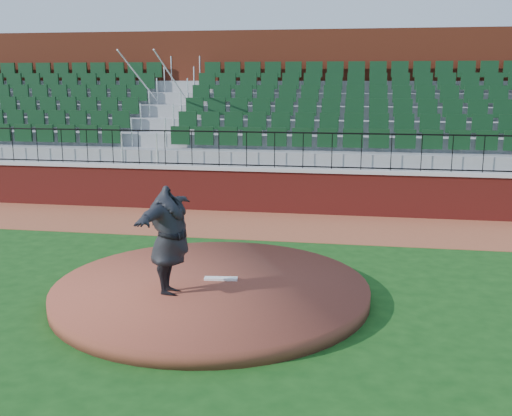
{
  "coord_description": "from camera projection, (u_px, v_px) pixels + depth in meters",
  "views": [
    {
      "loc": [
        1.95,
        -9.89,
        3.79
      ],
      "look_at": [
        0.0,
        1.5,
        1.3
      ],
      "focal_mm": 42.28,
      "sensor_mm": 36.0,
      "label": 1
    }
  ],
  "objects": [
    {
      "name": "wall_cap",
      "position": [
        289.0,
        170.0,
        17.13
      ],
      "size": [
        34.0,
        0.45,
        0.1
      ],
      "primitive_type": "cube",
      "color": "#B7B7B7",
      "rests_on": "field_wall"
    },
    {
      "name": "ground",
      "position": [
        242.0,
        297.0,
        10.65
      ],
      "size": [
        90.0,
        90.0,
        0.0
      ],
      "primitive_type": "plane",
      "color": "#123F12",
      "rests_on": "ground"
    },
    {
      "name": "pitching_rubber",
      "position": [
        221.0,
        279.0,
        10.82
      ],
      "size": [
        0.61,
        0.22,
        0.04
      ],
      "primitive_type": "cube",
      "rotation": [
        0.0,
        0.0,
        0.11
      ],
      "color": "white",
      "rests_on": "pitchers_mound"
    },
    {
      "name": "warning_track",
      "position": [
        281.0,
        225.0,
        15.85
      ],
      "size": [
        34.0,
        3.2,
        0.01
      ],
      "primitive_type": "cube",
      "color": "brown",
      "rests_on": "ground"
    },
    {
      "name": "pitcher",
      "position": [
        170.0,
        240.0,
        9.95
      ],
      "size": [
        0.67,
        2.28,
        1.84
      ],
      "primitive_type": "imported",
      "rotation": [
        0.0,
        0.0,
        1.55
      ],
      "color": "black",
      "rests_on": "pitchers_mound"
    },
    {
      "name": "wall_railing",
      "position": [
        289.0,
        150.0,
        17.02
      ],
      "size": [
        34.0,
        0.05,
        1.0
      ],
      "primitive_type": null,
      "color": "black",
      "rests_on": "wall_cap"
    },
    {
      "name": "concourse_wall",
      "position": [
        306.0,
        107.0,
        22.14
      ],
      "size": [
        34.0,
        0.5,
        5.5
      ],
      "primitive_type": "cube",
      "color": "maroon",
      "rests_on": "ground"
    },
    {
      "name": "pitchers_mound",
      "position": [
        212.0,
        290.0,
        10.65
      ],
      "size": [
        5.53,
        5.53,
        0.25
      ],
      "primitive_type": "cylinder",
      "color": "brown",
      "rests_on": "ground"
    },
    {
      "name": "seating_stands",
      "position": [
        299.0,
        125.0,
        19.54
      ],
      "size": [
        34.0,
        5.1,
        4.6
      ],
      "primitive_type": null,
      "color": "gray",
      "rests_on": "ground"
    },
    {
      "name": "field_wall",
      "position": [
        288.0,
        192.0,
        17.27
      ],
      "size": [
        34.0,
        0.35,
        1.2
      ],
      "primitive_type": "cube",
      "color": "maroon",
      "rests_on": "ground"
    }
  ]
}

